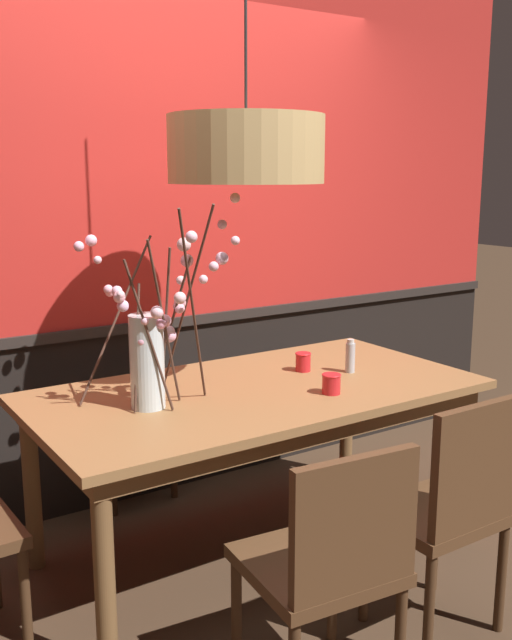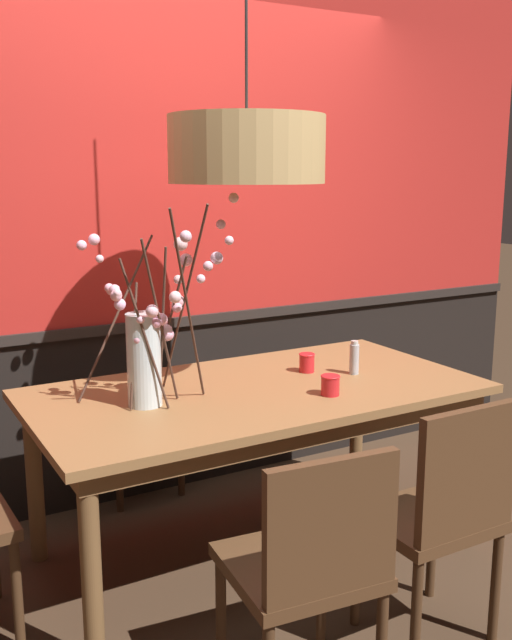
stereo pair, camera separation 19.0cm
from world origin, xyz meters
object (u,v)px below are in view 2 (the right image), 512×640
object	(u,v)px
pendant_lamp	(247,150)
chair_far_side_left	(129,390)
condiment_bottle	(354,358)
chair_near_side_right	(443,510)
vase_with_blossoms	(149,344)
candle_holder_nearer_edge	(330,385)
dining_table	(256,405)
chair_near_side_left	(310,562)
candle_holder_nearer_center	(307,363)

from	to	relation	value
pendant_lamp	chair_far_side_left	bearing A→B (deg)	104.74
condiment_bottle	pendant_lamp	size ratio (longest dim) A/B	0.13
chair_near_side_right	pendant_lamp	world-z (taller)	pendant_lamp
vase_with_blossoms	candle_holder_nearer_edge	bearing A→B (deg)	-20.41
dining_table	chair_near_side_left	xyz separation A→B (m)	(-0.33, -0.92, -0.18)
condiment_bottle	chair_far_side_left	bearing A→B (deg)	127.42
dining_table	vase_with_blossoms	xyz separation A→B (m)	(-0.47, 0.01, 0.32)
vase_with_blossoms	pendant_lamp	world-z (taller)	pendant_lamp
pendant_lamp	candle_holder_nearer_edge	bearing A→B (deg)	-52.32
dining_table	candle_holder_nearer_center	world-z (taller)	candle_holder_nearer_center
condiment_bottle	candle_holder_nearer_edge	bearing A→B (deg)	-143.43
chair_far_side_left	condiment_bottle	distance (m)	1.25
vase_with_blossoms	candle_holder_nearer_center	xyz separation A→B (m)	(0.80, 0.09, -0.20)
candle_holder_nearer_edge	pendant_lamp	world-z (taller)	pendant_lamp
chair_near_side_left	vase_with_blossoms	size ratio (longest dim) A/B	1.07
chair_far_side_left	candle_holder_nearer_center	distance (m)	1.04
chair_near_side_left	chair_near_side_right	world-z (taller)	chair_near_side_right
vase_with_blossoms	condiment_bottle	size ratio (longest dim) A/B	5.30
chair_near_side_right	chair_far_side_left	size ratio (longest dim) A/B	0.95
candle_holder_nearer_center	chair_near_side_right	bearing A→B (deg)	-94.70
chair_far_side_left	vase_with_blossoms	bearing A→B (deg)	-104.11
candle_holder_nearer_center	condiment_bottle	distance (m)	0.22
chair_near_side_right	condiment_bottle	world-z (taller)	condiment_bottle
chair_far_side_left	pendant_lamp	distance (m)	1.51
dining_table	candle_holder_nearer_edge	distance (m)	0.35
chair_near_side_left	condiment_bottle	size ratio (longest dim) A/B	5.66
vase_with_blossoms	pendant_lamp	xyz separation A→B (m)	(0.46, 0.04, 0.74)
chair_near_side_right	candle_holder_nearer_edge	xyz separation A→B (m)	(-0.03, 0.63, 0.29)
candle_holder_nearer_center	pendant_lamp	distance (m)	1.00
dining_table	chair_far_side_left	distance (m)	0.97
vase_with_blossoms	dining_table	bearing A→B (deg)	-1.26
chair_near_side_right	vase_with_blossoms	size ratio (longest dim) A/B	1.11
chair_near_side_right	chair_far_side_left	bearing A→B (deg)	105.14
chair_far_side_left	candle_holder_nearer_center	size ratio (longest dim) A/B	11.09
vase_with_blossoms	pendant_lamp	bearing A→B (deg)	4.87
candle_holder_nearer_center	pendant_lamp	xyz separation A→B (m)	(-0.34, -0.05, 0.94)
vase_with_blossoms	condiment_bottle	bearing A→B (deg)	-2.92
chair_near_side_left	candle_holder_nearer_edge	world-z (taller)	chair_near_side_left
chair_near_side_left	vase_with_blossoms	xyz separation A→B (m)	(-0.14, 0.93, 0.50)
chair_near_side_right	candle_holder_nearer_center	world-z (taller)	chair_near_side_right
chair_near_side_left	candle_holder_nearer_edge	xyz separation A→B (m)	(0.54, 0.67, 0.30)
pendant_lamp	vase_with_blossoms	bearing A→B (deg)	-175.13
condiment_bottle	pendant_lamp	xyz separation A→B (m)	(-0.51, 0.09, 0.91)
chair_near_side_left	dining_table	bearing A→B (deg)	70.07
dining_table	pendant_lamp	size ratio (longest dim) A/B	1.55
chair_near_side_left	vase_with_blossoms	world-z (taller)	vase_with_blossoms
candle_holder_nearer_edge	condiment_bottle	size ratio (longest dim) A/B	0.54
candle_holder_nearer_center	pendant_lamp	size ratio (longest dim) A/B	0.07
condiment_bottle	vase_with_blossoms	bearing A→B (deg)	177.08
dining_table	chair_near_side_left	size ratio (longest dim) A/B	2.17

